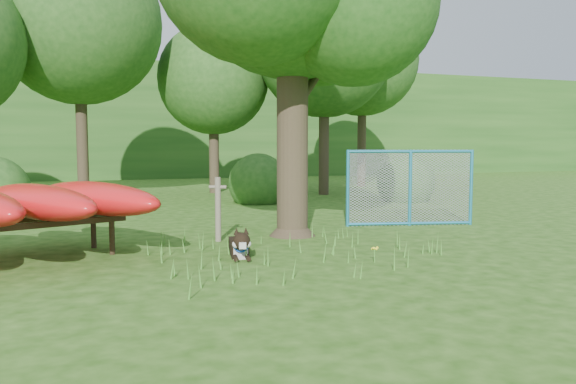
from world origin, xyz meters
name	(u,v)px	position (x,y,z in m)	size (l,w,h in m)	color
ground	(303,270)	(0.00, 0.00, 0.00)	(80.00, 80.00, 0.00)	#21490E
wooden_post	(218,207)	(-0.61, 2.72, 0.62)	(0.32, 0.18, 1.17)	#615A49
kayak_rack	(6,204)	(-3.97, 1.92, 0.88)	(4.73, 4.25, 1.16)	black
husky_dog	(240,246)	(-0.61, 1.18, 0.18)	(0.42, 1.14, 0.51)	black
fence_section	(410,188)	(3.75, 3.29, 0.83)	(2.76, 0.73, 2.75)	teal
wildflower_clump	(375,250)	(1.19, 0.11, 0.20)	(0.11, 0.12, 0.24)	#488B2D
bg_tree_b	(79,22)	(-3.00, 12.00, 5.61)	(5.20, 5.20, 8.22)	#31271B
bg_tree_c	(213,79)	(1.50, 13.00, 4.11)	(4.00, 4.00, 6.12)	#31271B
bg_tree_d	(324,49)	(5.00, 11.00, 5.08)	(4.80, 4.80, 7.50)	#31271B
bg_tree_e	(363,61)	(8.00, 14.00, 5.23)	(4.60, 4.60, 7.55)	#31271B
shrub_right	(405,201)	(6.50, 8.00, 0.00)	(1.80, 1.80, 1.80)	#224F19
shrub_mid	(258,203)	(2.00, 9.00, 0.00)	(1.80, 1.80, 1.80)	#224F19
wooded_hillside	(138,124)	(0.00, 28.00, 3.00)	(80.00, 12.00, 6.00)	#224F19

